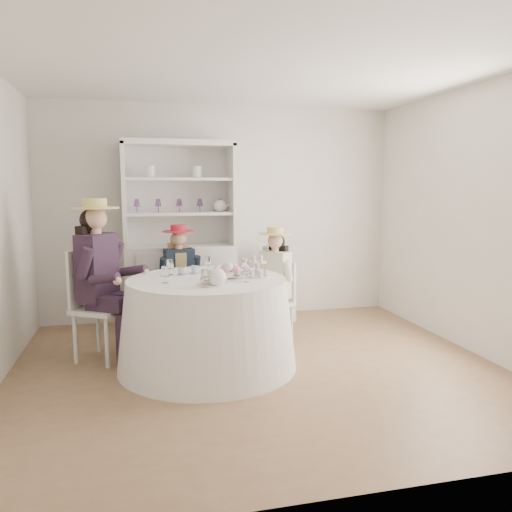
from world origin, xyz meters
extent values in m
plane|color=brown|center=(0.00, 0.00, 0.00)|extent=(4.50, 4.50, 0.00)
plane|color=white|center=(0.00, 0.00, 2.70)|extent=(4.50, 4.50, 0.00)
plane|color=silver|center=(0.00, 2.00, 1.35)|extent=(4.50, 0.00, 4.50)
plane|color=silver|center=(0.00, -2.00, 1.35)|extent=(4.50, 0.00, 4.50)
plane|color=silver|center=(2.25, 0.00, 1.35)|extent=(0.00, 4.50, 4.50)
cone|color=white|center=(-0.45, 0.18, 0.41)|extent=(1.67, 1.67, 0.82)
cylinder|color=white|center=(-0.45, 0.18, 0.83)|extent=(1.47, 1.47, 0.02)
cube|color=silver|center=(-0.56, 1.69, 0.49)|extent=(1.38, 0.74, 0.98)
cube|color=silver|center=(-0.56, 1.91, 1.59)|extent=(1.30, 0.30, 1.20)
cube|color=silver|center=(-0.56, 1.69, 2.19)|extent=(1.38, 0.74, 0.07)
cube|color=silver|center=(-1.19, 1.69, 1.59)|extent=(0.14, 0.49, 1.20)
cube|color=silver|center=(0.07, 1.69, 1.59)|extent=(0.14, 0.49, 1.20)
cube|color=silver|center=(-0.56, 1.69, 1.37)|extent=(1.29, 0.67, 0.03)
cube|color=silver|center=(-0.56, 1.69, 1.77)|extent=(1.29, 0.67, 0.03)
sphere|color=white|center=(-0.07, 1.69, 1.46)|extent=(0.15, 0.15, 0.15)
cube|color=silver|center=(0.60, 1.65, 0.34)|extent=(0.52, 0.52, 0.67)
cylinder|color=black|center=(0.60, 1.65, 0.81)|extent=(0.32, 0.32, 0.27)
cube|color=silver|center=(-1.42, 0.61, 0.50)|extent=(0.62, 0.62, 0.04)
cylinder|color=silver|center=(-1.37, 0.36, 0.25)|extent=(0.04, 0.04, 0.49)
cylinder|color=silver|center=(-1.18, 0.66, 0.25)|extent=(0.04, 0.04, 0.49)
cylinder|color=silver|center=(-1.67, 0.56, 0.25)|extent=(0.04, 0.04, 0.49)
cylinder|color=silver|center=(-1.48, 0.86, 0.25)|extent=(0.04, 0.04, 0.49)
cube|color=silver|center=(-1.59, 0.72, 0.80)|extent=(0.26, 0.38, 0.56)
cube|color=black|center=(-1.44, 0.62, 0.92)|extent=(0.41, 0.46, 0.65)
cube|color=black|center=(-1.37, 0.45, 0.59)|extent=(0.40, 0.33, 0.13)
cylinder|color=black|center=(-1.23, 0.37, 0.26)|extent=(0.11, 0.11, 0.51)
cylinder|color=black|center=(-1.53, 0.40, 0.99)|extent=(0.22, 0.19, 0.31)
cube|color=black|center=(-1.26, 0.62, 0.59)|extent=(0.40, 0.33, 0.13)
cylinder|color=black|center=(-1.13, 0.54, 0.26)|extent=(0.11, 0.11, 0.51)
cylinder|color=black|center=(-1.28, 0.79, 0.99)|extent=(0.22, 0.19, 0.31)
cylinder|color=#D8A889|center=(-1.44, 0.62, 1.26)|extent=(0.10, 0.10, 0.09)
sphere|color=#D8A889|center=(-1.44, 0.62, 1.39)|extent=(0.21, 0.21, 0.21)
sphere|color=black|center=(-1.49, 0.65, 1.37)|extent=(0.21, 0.21, 0.21)
cube|color=black|center=(-1.52, 0.67, 1.11)|extent=(0.22, 0.27, 0.42)
cylinder|color=#DAC96A|center=(-1.44, 0.62, 1.49)|extent=(0.45, 0.45, 0.01)
cylinder|color=#DAC96A|center=(-1.44, 0.62, 1.53)|extent=(0.22, 0.22, 0.09)
cube|color=silver|center=(-0.61, 1.24, 0.40)|extent=(0.41, 0.41, 0.04)
cylinder|color=silver|center=(-0.73, 1.07, 0.20)|extent=(0.03, 0.03, 0.39)
cylinder|color=silver|center=(-0.45, 1.11, 0.20)|extent=(0.03, 0.03, 0.39)
cylinder|color=silver|center=(-0.77, 1.36, 0.20)|extent=(0.03, 0.03, 0.39)
cylinder|color=silver|center=(-0.49, 1.40, 0.20)|extent=(0.03, 0.03, 0.39)
cube|color=silver|center=(-0.63, 1.40, 0.65)|extent=(0.34, 0.07, 0.45)
cube|color=#182231|center=(-0.61, 1.25, 0.74)|extent=(0.35, 0.22, 0.52)
cube|color=tan|center=(-0.61, 1.25, 0.74)|extent=(0.15, 0.21, 0.45)
cube|color=#182231|center=(-0.67, 1.12, 0.48)|extent=(0.16, 0.32, 0.11)
cylinder|color=#182231|center=(-0.66, 0.99, 0.21)|extent=(0.09, 0.09, 0.41)
cylinder|color=#182231|center=(-0.79, 1.19, 0.80)|extent=(0.10, 0.17, 0.25)
cube|color=#182231|center=(-0.51, 1.14, 0.48)|extent=(0.16, 0.32, 0.11)
cylinder|color=#182231|center=(-0.50, 1.02, 0.21)|extent=(0.09, 0.09, 0.41)
cylinder|color=#182231|center=(-0.42, 1.24, 0.80)|extent=(0.10, 0.17, 0.25)
cylinder|color=#D8A889|center=(-0.61, 1.25, 1.01)|extent=(0.08, 0.08, 0.07)
sphere|color=#D8A889|center=(-0.61, 1.25, 1.11)|extent=(0.17, 0.17, 0.17)
sphere|color=tan|center=(-0.62, 1.29, 1.10)|extent=(0.17, 0.17, 0.17)
cube|color=tan|center=(-0.62, 1.32, 0.89)|extent=(0.22, 0.10, 0.34)
cylinder|color=#B91B32|center=(-0.61, 1.25, 1.19)|extent=(0.36, 0.36, 0.01)
cylinder|color=#B91B32|center=(-0.61, 1.25, 1.23)|extent=(0.18, 0.18, 0.07)
cube|color=silver|center=(0.38, 0.85, 0.40)|extent=(0.50, 0.50, 0.04)
cylinder|color=silver|center=(0.18, 0.86, 0.20)|extent=(0.03, 0.03, 0.39)
cylinder|color=silver|center=(0.37, 0.64, 0.20)|extent=(0.03, 0.03, 0.39)
cylinder|color=silver|center=(0.40, 1.05, 0.20)|extent=(0.03, 0.03, 0.39)
cylinder|color=silver|center=(0.58, 0.83, 0.20)|extent=(0.03, 0.03, 0.39)
cube|color=silver|center=(0.51, 0.95, 0.64)|extent=(0.24, 0.27, 0.44)
cube|color=beige|center=(0.40, 0.86, 0.73)|extent=(0.34, 0.36, 0.51)
cube|color=beige|center=(0.25, 0.84, 0.47)|extent=(0.30, 0.28, 0.11)
cylinder|color=beige|center=(0.16, 0.76, 0.20)|extent=(0.09, 0.09, 0.41)
cylinder|color=beige|center=(0.25, 0.97, 0.79)|extent=(0.17, 0.16, 0.24)
cube|color=beige|center=(0.36, 0.71, 0.47)|extent=(0.30, 0.28, 0.11)
cylinder|color=beige|center=(0.26, 0.63, 0.20)|extent=(0.09, 0.09, 0.41)
cylinder|color=beige|center=(0.49, 0.69, 0.79)|extent=(0.17, 0.16, 0.24)
cylinder|color=#D8A889|center=(0.40, 0.86, 1.00)|extent=(0.08, 0.08, 0.07)
sphere|color=#D8A889|center=(0.40, 0.86, 1.10)|extent=(0.17, 0.17, 0.17)
sphere|color=black|center=(0.43, 0.88, 1.09)|extent=(0.17, 0.17, 0.17)
cube|color=black|center=(0.45, 0.90, 0.88)|extent=(0.19, 0.21, 0.34)
cylinder|color=#DAC96A|center=(0.40, 0.86, 1.18)|extent=(0.36, 0.36, 0.01)
cylinder|color=#DAC96A|center=(0.40, 0.86, 1.22)|extent=(0.18, 0.18, 0.07)
cube|color=silver|center=(-0.85, 1.53, 0.44)|extent=(0.48, 0.48, 0.04)
cylinder|color=silver|center=(-0.66, 1.63, 0.21)|extent=(0.04, 0.04, 0.43)
cylinder|color=silver|center=(-0.96, 1.72, 0.21)|extent=(0.04, 0.04, 0.43)
cylinder|color=silver|center=(-0.75, 1.34, 0.21)|extent=(0.04, 0.04, 0.43)
cylinder|color=silver|center=(-1.04, 1.42, 0.21)|extent=(0.04, 0.04, 0.43)
cube|color=silver|center=(-0.90, 1.36, 0.70)|extent=(0.36, 0.13, 0.49)
imported|color=white|center=(-0.66, 0.40, 0.88)|extent=(0.09, 0.09, 0.06)
imported|color=white|center=(-0.53, 0.45, 0.88)|extent=(0.09, 0.09, 0.07)
imported|color=white|center=(-0.15, 0.27, 0.88)|extent=(0.11, 0.11, 0.07)
imported|color=white|center=(-0.24, 0.15, 0.87)|extent=(0.28, 0.28, 0.06)
sphere|color=pink|center=(-0.18, 0.09, 0.94)|extent=(0.08, 0.08, 0.08)
sphere|color=white|center=(-0.21, 0.14, 0.94)|extent=(0.08, 0.08, 0.08)
sphere|color=pink|center=(-0.26, 0.15, 0.94)|extent=(0.08, 0.08, 0.08)
sphere|color=white|center=(-0.31, 0.11, 0.94)|extent=(0.08, 0.08, 0.08)
sphere|color=pink|center=(-0.31, 0.06, 0.94)|extent=(0.08, 0.08, 0.08)
sphere|color=white|center=(-0.26, 0.02, 0.94)|extent=(0.08, 0.08, 0.08)
sphere|color=pink|center=(-0.21, 0.03, 0.94)|extent=(0.08, 0.08, 0.08)
sphere|color=white|center=(-0.41, -0.18, 0.92)|extent=(0.17, 0.17, 0.17)
cylinder|color=white|center=(-0.31, -0.18, 0.93)|extent=(0.10, 0.03, 0.08)
cylinder|color=white|center=(-0.41, -0.18, 1.00)|extent=(0.04, 0.04, 0.02)
cylinder|color=white|center=(-0.47, -0.14, 0.85)|extent=(0.24, 0.24, 0.01)
cube|color=beige|center=(-0.51, -0.16, 0.87)|extent=(0.05, 0.04, 0.03)
cube|color=beige|center=(-0.47, -0.14, 0.88)|extent=(0.06, 0.05, 0.03)
cube|color=beige|center=(-0.42, -0.12, 0.87)|extent=(0.07, 0.06, 0.03)
cube|color=beige|center=(-0.49, -0.10, 0.88)|extent=(0.06, 0.06, 0.03)
cube|color=beige|center=(-0.44, -0.18, 0.87)|extent=(0.06, 0.07, 0.03)
cylinder|color=white|center=(0.03, 0.14, 0.85)|extent=(0.21, 0.21, 0.01)
cylinder|color=white|center=(0.03, 0.14, 0.92)|extent=(0.02, 0.02, 0.14)
cylinder|color=white|center=(0.03, 0.14, 0.99)|extent=(0.16, 0.16, 0.01)
camera|label=1|loc=(-1.07, -4.33, 1.68)|focal=35.00mm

